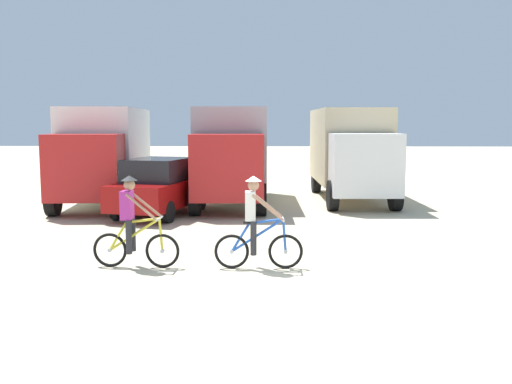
# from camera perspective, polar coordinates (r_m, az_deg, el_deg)

# --- Properties ---
(ground_plane) EXTENTS (120.00, 120.00, 0.00)m
(ground_plane) POSITION_cam_1_polar(r_m,az_deg,el_deg) (11.03, 1.68, -7.97)
(ground_plane) COLOR beige
(box_truck_white_box) EXTENTS (2.90, 6.92, 3.35)m
(box_truck_white_box) POSITION_cam_1_polar(r_m,az_deg,el_deg) (20.81, -14.90, 4.02)
(box_truck_white_box) COLOR white
(box_truck_white_box) RESTS_ON ground
(box_truck_grey_hauler) EXTENTS (2.54, 6.80, 3.35)m
(box_truck_grey_hauler) POSITION_cam_1_polar(r_m,az_deg,el_deg) (20.12, -2.42, 4.15)
(box_truck_grey_hauler) COLOR #9E9EA3
(box_truck_grey_hauler) RESTS_ON ground
(box_truck_tan_camper) EXTENTS (2.58, 6.82, 3.35)m
(box_truck_tan_camper) POSITION_cam_1_polar(r_m,az_deg,el_deg) (21.41, 9.43, 4.23)
(box_truck_tan_camper) COLOR #CCB78E
(box_truck_tan_camper) RESTS_ON ground
(sedan_parked) EXTENTS (2.70, 4.50, 1.76)m
(sedan_parked) POSITION_cam_1_polar(r_m,az_deg,el_deg) (17.85, -9.49, 0.53)
(sedan_parked) COLOR maroon
(sedan_parked) RESTS_ON ground
(cyclist_orange_shirt) EXTENTS (1.73, 0.52, 1.82)m
(cyclist_orange_shirt) POSITION_cam_1_polar(r_m,az_deg,el_deg) (11.45, -12.20, -3.24)
(cyclist_orange_shirt) COLOR black
(cyclist_orange_shirt) RESTS_ON ground
(cyclist_cowboy_hat) EXTENTS (1.73, 0.52, 1.82)m
(cyclist_cowboy_hat) POSITION_cam_1_polar(r_m,az_deg,el_deg) (11.09, -0.04, -3.40)
(cyclist_cowboy_hat) COLOR black
(cyclist_cowboy_hat) RESTS_ON ground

